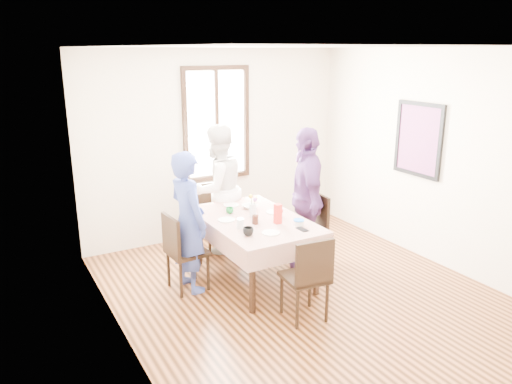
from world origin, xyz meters
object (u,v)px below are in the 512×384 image
at_px(chair_near, 305,277).
at_px(person_left, 188,222).
at_px(chair_far, 216,218).
at_px(dining_table, 254,249).
at_px(person_far, 216,189).
at_px(chair_left, 187,252).
at_px(person_right, 306,198).
at_px(chair_right, 306,230).

relative_size(chair_near, person_left, 0.56).
relative_size(chair_far, chair_near, 1.00).
distance_m(dining_table, person_far, 1.15).
bearing_deg(person_far, chair_left, 36.59).
bearing_deg(dining_table, person_far, 90.00).
xyz_separation_m(chair_near, person_far, (-0.00, 2.09, 0.42)).
bearing_deg(chair_near, chair_left, 128.85).
height_order(chair_near, person_far, person_far).
xyz_separation_m(person_left, person_right, (1.54, -0.10, 0.08)).
height_order(chair_right, person_right, person_right).
distance_m(chair_far, chair_near, 2.11).
xyz_separation_m(dining_table, chair_right, (0.79, 0.05, 0.08)).
bearing_deg(chair_left, person_right, 82.68).
distance_m(dining_table, person_right, 0.93).
height_order(dining_table, person_right, person_right).
xyz_separation_m(chair_right, chair_far, (-0.79, 1.00, 0.00)).
height_order(chair_right, person_left, person_left).
xyz_separation_m(chair_far, person_right, (0.77, -1.00, 0.43)).
relative_size(dining_table, chair_right, 1.68).
xyz_separation_m(chair_right, person_far, (-0.79, 0.99, 0.42)).
height_order(person_left, person_far, person_far).
xyz_separation_m(dining_table, chair_far, (-0.00, 1.05, 0.08)).
height_order(dining_table, person_far, person_far).
distance_m(person_far, person_right, 1.25).
xyz_separation_m(chair_near, person_right, (0.77, 1.10, 0.43)).
relative_size(dining_table, person_left, 0.94).
height_order(chair_left, person_right, person_right).
relative_size(chair_right, chair_far, 1.00).
height_order(dining_table, person_left, person_left).
bearing_deg(chair_left, person_far, 134.57).
bearing_deg(chair_right, person_far, 43.14).
xyz_separation_m(chair_left, person_far, (0.79, 0.89, 0.42)).
bearing_deg(person_far, chair_near, 78.21).
bearing_deg(chair_left, dining_table, 75.90).
relative_size(chair_left, person_far, 0.52).
distance_m(chair_right, chair_far, 1.28).
distance_m(person_left, person_right, 1.54).
bearing_deg(person_left, person_right, -100.93).
bearing_deg(person_far, person_right, 116.19).
bearing_deg(person_left, chair_near, -154.62).
height_order(person_left, person_right, person_right).
xyz_separation_m(chair_left, chair_far, (0.79, 0.91, 0.00)).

